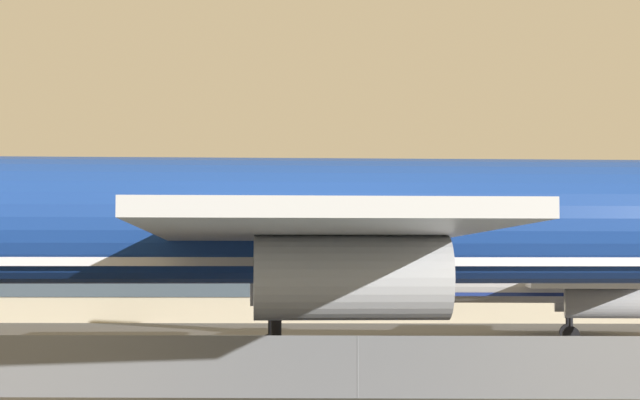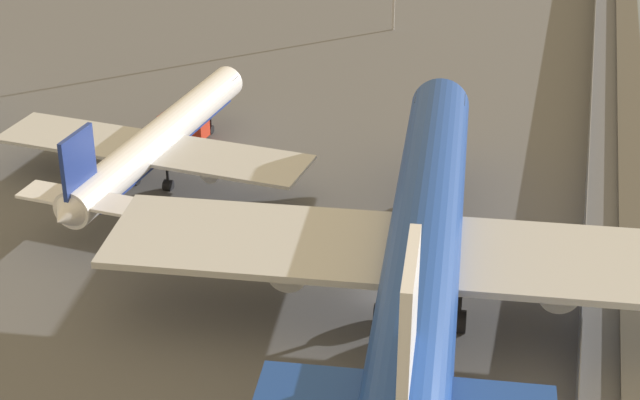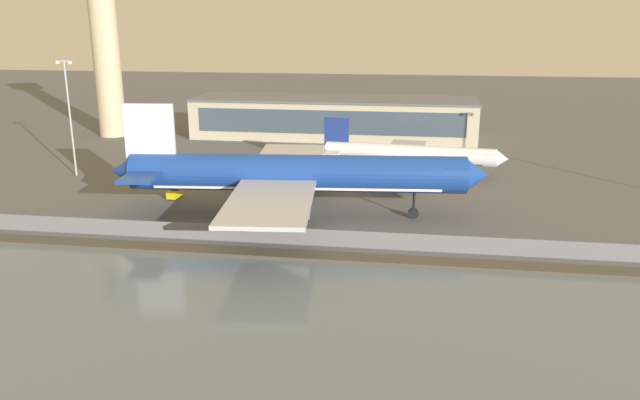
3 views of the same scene
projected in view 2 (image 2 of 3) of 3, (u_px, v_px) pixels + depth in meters
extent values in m
plane|color=#565659|center=(377.00, 295.00, 86.16)|extent=(500.00, 500.00, 0.00)
cube|color=#474238|center=(640.00, 326.00, 81.75)|extent=(320.00, 3.00, 0.50)
cube|color=slate|center=(581.00, 309.00, 82.27)|extent=(280.00, 0.08, 2.33)
cylinder|color=slate|center=(581.00, 309.00, 82.27)|extent=(0.10, 0.10, 2.33)
cylinder|color=#193D93|center=(426.00, 228.00, 82.12)|extent=(50.46, 10.22, 5.54)
cone|color=#193D93|center=(441.00, 99.00, 105.50)|extent=(4.08, 5.57, 5.26)
cube|color=#232D3D|center=(440.00, 106.00, 102.08)|extent=(3.47, 4.97, 1.66)
cube|color=silver|center=(425.00, 245.00, 82.82)|extent=(42.86, 8.41, 1.00)
cube|color=#B7BABF|center=(266.00, 240.00, 81.77)|extent=(13.24, 25.00, 0.55)
cube|color=#B7BABF|center=(587.00, 263.00, 78.70)|extent=(13.24, 25.00, 0.55)
cylinder|color=#B7BABF|center=(294.00, 253.00, 83.68)|extent=(7.28, 3.69, 3.05)
cylinder|color=#B7BABF|center=(557.00, 272.00, 81.10)|extent=(7.28, 3.69, 3.05)
cube|color=silver|center=(408.00, 329.00, 60.18)|extent=(7.55, 1.37, 9.41)
cube|color=#193D93|center=(330.00, 395.00, 63.10)|extent=(5.82, 9.26, 0.44)
cylinder|color=black|center=(434.00, 179.00, 99.57)|extent=(0.39, 0.39, 3.24)
cylinder|color=black|center=(433.00, 194.00, 100.31)|extent=(1.60, 0.75, 1.55)
cylinder|color=black|center=(382.00, 297.00, 81.43)|extent=(0.44, 0.44, 3.24)
cylinder|color=black|center=(382.00, 315.00, 82.17)|extent=(1.89, 1.41, 1.78)
cylinder|color=black|center=(459.00, 303.00, 80.69)|extent=(0.44, 0.44, 3.24)
cylinder|color=black|center=(458.00, 321.00, 81.43)|extent=(1.89, 1.41, 1.78)
cylinder|color=white|center=(160.00, 138.00, 103.40)|extent=(32.50, 6.90, 3.46)
cone|color=white|center=(232.00, 78.00, 117.69)|extent=(2.59, 3.51, 3.28)
cone|color=white|center=(64.00, 217.00, 89.11)|extent=(2.57, 3.33, 3.11)
cube|color=#232D3D|center=(223.00, 82.00, 115.62)|extent=(2.21, 3.13, 1.04)
cube|color=navy|center=(160.00, 147.00, 103.84)|extent=(27.60, 5.69, 0.62)
cube|color=#B7BABF|center=(81.00, 137.00, 104.58)|extent=(8.73, 16.18, 0.35)
cube|color=#B7BABF|center=(226.00, 160.00, 99.92)|extent=(8.73, 16.18, 0.35)
cylinder|color=#B7BABF|center=(99.00, 146.00, 105.54)|extent=(4.70, 2.38, 1.90)
cylinder|color=#B7BABF|center=(219.00, 165.00, 101.62)|extent=(4.70, 2.38, 1.90)
cube|color=navy|center=(78.00, 165.00, 89.93)|extent=(4.86, 0.93, 5.88)
cube|color=white|center=(54.00, 194.00, 92.26)|extent=(3.82, 6.00, 0.28)
cube|color=white|center=(112.00, 204.00, 90.55)|extent=(3.82, 6.00, 0.28)
cylinder|color=black|center=(210.00, 121.00, 114.11)|extent=(0.24, 0.24, 2.02)
cylinder|color=black|center=(211.00, 129.00, 114.57)|extent=(1.00, 0.48, 0.97)
cylinder|color=black|center=(134.00, 170.00, 103.32)|extent=(0.28, 0.28, 2.02)
cylinder|color=black|center=(135.00, 179.00, 103.78)|extent=(1.19, 0.89, 1.11)
cylinder|color=black|center=(168.00, 176.00, 102.23)|extent=(0.28, 0.28, 2.02)
cylinder|color=black|center=(168.00, 185.00, 102.69)|extent=(1.19, 0.89, 1.11)
cube|color=red|center=(184.00, 126.00, 113.49)|extent=(2.78, 5.44, 2.07)
cube|color=#283847|center=(168.00, 120.00, 113.90)|extent=(2.13, 1.40, 0.83)
cube|color=orange|center=(183.00, 116.00, 112.97)|extent=(1.11, 0.64, 0.16)
cylinder|color=black|center=(166.00, 134.00, 113.63)|extent=(0.33, 0.86, 0.84)
cylinder|color=black|center=(175.00, 128.00, 115.17)|extent=(0.33, 0.86, 0.84)
cylinder|color=black|center=(193.00, 139.00, 112.59)|extent=(0.33, 0.86, 0.84)
cylinder|color=black|center=(202.00, 132.00, 114.12)|extent=(0.33, 0.86, 0.84)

